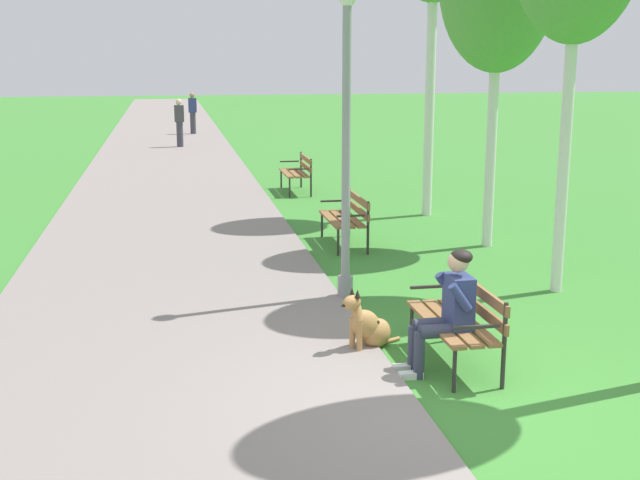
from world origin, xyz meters
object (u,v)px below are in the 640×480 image
Objects in this scene: pedestrian_further_distant at (193,113)px; dog_shepherd at (369,326)px; park_bench_near at (460,316)px; park_bench_far at (298,170)px; pedestrian_distant at (179,123)px; person_seated_on_near_bench at (448,307)px; lamp_post_near at (346,140)px; park_bench_mid at (347,215)px.

dog_shepherd is at bearing -87.67° from pedestrian_further_distant.
park_bench_near is 1.03m from dog_shepherd.
park_bench_far is 0.91× the size of pedestrian_distant.
person_seated_on_near_bench is 0.76× the size of pedestrian_further_distant.
park_bench_far is at bearing 88.57° from person_seated_on_near_bench.
person_seated_on_near_bench is 3.03m from lamp_post_near.
park_bench_near is at bearing -83.39° from pedestrian_distant.
person_seated_on_near_bench is (-0.24, -5.67, 0.17)m from park_bench_mid.
park_bench_far is at bearing -82.63° from pedestrian_further_distant.
lamp_post_near reaches higher than park_bench_near.
park_bench_near is 25.75m from pedestrian_further_distant.
pedestrian_distant is at bearing 99.03° from park_bench_mid.
lamp_post_near is at bearing 104.85° from park_bench_near.
park_bench_mid reaches higher than dog_shepherd.
park_bench_near is 0.91× the size of pedestrian_further_distant.
pedestrian_further_distant is at bearing 93.58° from person_seated_on_near_bench.
park_bench_near is at bearing -75.15° from lamp_post_near.
pedestrian_distant is at bearing 95.48° from lamp_post_near.
park_bench_near is at bearing -90.30° from park_bench_mid.
park_bench_mid is 1.00× the size of park_bench_far.
person_seated_on_near_bench is 1.62× the size of dog_shepherd.
park_bench_mid is 0.91× the size of pedestrian_distant.
park_bench_far is 0.91× the size of pedestrian_further_distant.
pedestrian_further_distant reaches higher than park_bench_far.
dog_shepherd is at bearing -94.83° from park_bench_far.
dog_shepherd is (-0.81, 0.59, -0.25)m from park_bench_near.
park_bench_near is 1.00× the size of park_bench_far.
person_seated_on_near_bench is at bearing -136.68° from park_bench_near.
park_bench_far is at bearing 85.12° from lamp_post_near.
pedestrian_further_distant is (-1.17, 23.21, -1.21)m from lamp_post_near.
lamp_post_near is (-0.68, -3.01, 1.54)m from park_bench_mid.
pedestrian_further_distant is (-1.62, 25.88, 0.16)m from person_seated_on_near_bench.
park_bench_mid is 4.96m from dog_shepherd.
park_bench_near is 21.08m from pedestrian_distant.
lamp_post_near is (-0.73, -8.51, 1.54)m from park_bench_far.
pedestrian_further_distant is (-1.86, 20.21, 0.33)m from park_bench_mid.
park_bench_near is 1.94× the size of dog_shepherd.
pedestrian_distant reaches higher than park_bench_far.
lamp_post_near reaches higher than pedestrian_further_distant.
pedestrian_further_distant is (-1.02, 25.09, 0.58)m from dog_shepherd.
park_bench_mid is 3.45m from lamp_post_near.
dog_shepherd is at bearing 143.61° from park_bench_near.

